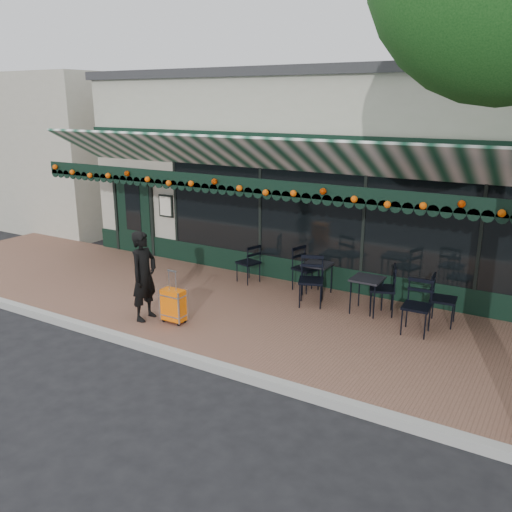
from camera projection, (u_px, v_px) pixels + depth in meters
The scene contains 15 objects.
ground at pixel (188, 360), 8.69m from camera, with size 80.00×80.00×0.00m, color black.
sidewalk at pixel (253, 315), 10.32m from camera, with size 18.00×4.00×0.15m, color brown.
curb at pixel (185, 358), 8.60m from camera, with size 18.00×0.16×0.15m, color #9E9E99.
restaurant_building at pixel (366, 168), 14.52m from camera, with size 12.00×9.60×4.50m.
neighbor_building_left at pixel (48, 143), 21.04m from camera, with size 12.00×8.00×4.80m, color #ACA797.
woman at pixel (144, 276), 9.73m from camera, with size 0.60×0.39×1.65m, color black.
suitcase at pixel (173, 305), 9.69m from camera, with size 0.43×0.24×0.97m.
cafe_table_a at pixel (367, 282), 10.09m from camera, with size 0.55×0.55×0.68m.
cafe_table_b at pixel (317, 266), 11.06m from camera, with size 0.54×0.54×0.66m.
chair_a_left at pixel (382, 289), 10.07m from camera, with size 0.48×0.48×0.96m, color black, non-canonical shape.
chair_a_right at pixel (443, 300), 9.59m from camera, with size 0.46×0.46×0.91m, color black, non-canonical shape.
chair_a_front at pixel (417, 307), 9.20m from camera, with size 0.47×0.47×0.95m, color black, non-canonical shape.
chair_b_left at pixel (248, 263), 11.85m from camera, with size 0.43×0.43×0.87m, color black, non-canonical shape.
chair_b_right at pixel (306, 269), 11.33m from camera, with size 0.47×0.47×0.93m, color black, non-canonical shape.
chair_b_front at pixel (311, 281), 10.49m from camera, with size 0.49×0.49×0.98m, color black, non-canonical shape.
Camera 1 is at (4.99, -6.20, 4.02)m, focal length 38.00 mm.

